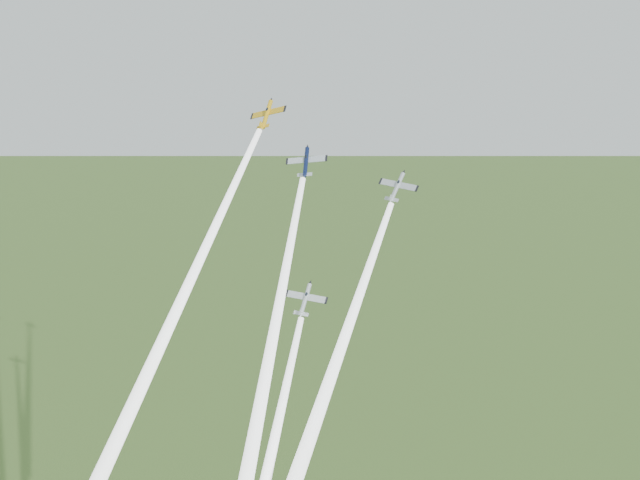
{
  "coord_description": "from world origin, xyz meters",
  "views": [
    {
      "loc": [
        44.79,
        -120.34,
        120.02
      ],
      "look_at": [
        0.0,
        -6.0,
        92.0
      ],
      "focal_mm": 45.0,
      "sensor_mm": 36.0,
      "label": 1
    }
  ],
  "objects_px": {
    "plane_yellow": "(267,114)",
    "plane_silver_low": "(305,299)",
    "plane_navy": "(306,162)",
    "plane_silver_right": "(397,187)"
  },
  "relations": [
    {
      "from": "plane_yellow",
      "to": "plane_silver_low",
      "type": "xyz_separation_m",
      "value": [
        10.12,
        -8.24,
        -28.25
      ]
    },
    {
      "from": "plane_navy",
      "to": "plane_silver_right",
      "type": "xyz_separation_m",
      "value": [
        14.05,
        4.32,
        -3.9
      ]
    },
    {
      "from": "plane_silver_low",
      "to": "plane_silver_right",
      "type": "bearing_deg",
      "value": 38.94
    },
    {
      "from": "plane_navy",
      "to": "plane_silver_low",
      "type": "height_order",
      "value": "plane_navy"
    },
    {
      "from": "plane_navy",
      "to": "plane_silver_right",
      "type": "distance_m",
      "value": 15.21
    },
    {
      "from": "plane_silver_right",
      "to": "plane_navy",
      "type": "bearing_deg",
      "value": -154.11
    },
    {
      "from": "plane_yellow",
      "to": "plane_navy",
      "type": "distance_m",
      "value": 10.68
    },
    {
      "from": "plane_navy",
      "to": "plane_silver_right",
      "type": "height_order",
      "value": "plane_navy"
    },
    {
      "from": "plane_silver_right",
      "to": "plane_silver_low",
      "type": "relative_size",
      "value": 0.97
    },
    {
      "from": "plane_silver_low",
      "to": "plane_yellow",
      "type": "bearing_deg",
      "value": 136.56
    }
  ]
}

